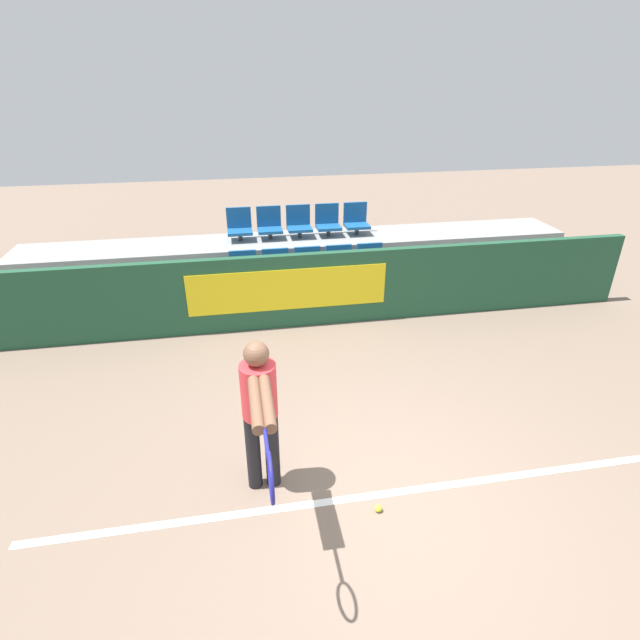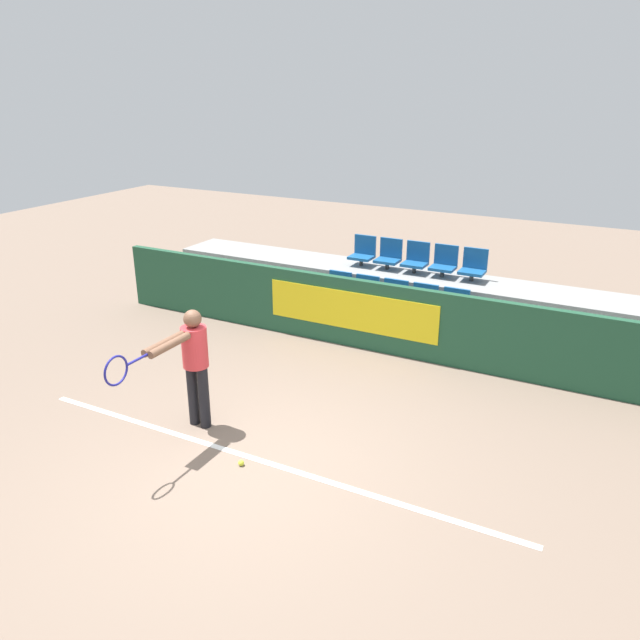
{
  "view_description": "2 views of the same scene",
  "coord_description": "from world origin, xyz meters",
  "px_view_note": "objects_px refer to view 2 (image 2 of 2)",
  "views": [
    {
      "loc": [
        -1.13,
        -3.02,
        3.47
      ],
      "look_at": [
        -0.21,
        2.12,
        0.82
      ],
      "focal_mm": 28.0,
      "sensor_mm": 36.0,
      "label": 1
    },
    {
      "loc": [
        3.43,
        -4.82,
        3.97
      ],
      "look_at": [
        0.03,
        1.67,
        1.17
      ],
      "focal_mm": 35.0,
      "sensor_mm": 36.0,
      "label": 2
    }
  ],
  "objects_px": {
    "stadium_chair_2": "(394,298)",
    "stadium_chair_5": "(363,252)",
    "tennis_ball": "(241,463)",
    "stadium_chair_6": "(389,256)",
    "stadium_chair_7": "(416,259)",
    "stadium_chair_1": "(365,294)",
    "stadium_chair_4": "(454,308)",
    "tennis_player": "(191,358)",
    "stadium_chair_3": "(423,303)",
    "stadium_chair_8": "(444,263)",
    "stadium_chair_0": "(338,289)",
    "stadium_chair_9": "(473,267)"
  },
  "relations": [
    {
      "from": "stadium_chair_1",
      "to": "stadium_chair_2",
      "type": "relative_size",
      "value": 1.0
    },
    {
      "from": "stadium_chair_2",
      "to": "stadium_chair_9",
      "type": "distance_m",
      "value": 1.51
    },
    {
      "from": "stadium_chair_0",
      "to": "stadium_chair_4",
      "type": "height_order",
      "value": "same"
    },
    {
      "from": "stadium_chair_4",
      "to": "stadium_chair_6",
      "type": "relative_size",
      "value": 1.0
    },
    {
      "from": "stadium_chair_4",
      "to": "stadium_chair_3",
      "type": "bearing_deg",
      "value": 180.0
    },
    {
      "from": "stadium_chair_7",
      "to": "stadium_chair_1",
      "type": "bearing_deg",
      "value": -116.38
    },
    {
      "from": "stadium_chair_3",
      "to": "stadium_chair_9",
      "type": "bearing_deg",
      "value": 63.62
    },
    {
      "from": "stadium_chair_7",
      "to": "tennis_ball",
      "type": "distance_m",
      "value": 5.48
    },
    {
      "from": "stadium_chair_8",
      "to": "tennis_ball",
      "type": "distance_m",
      "value": 5.51
    },
    {
      "from": "stadium_chair_1",
      "to": "stadium_chair_5",
      "type": "height_order",
      "value": "stadium_chair_5"
    },
    {
      "from": "stadium_chair_4",
      "to": "stadium_chair_1",
      "type": "bearing_deg",
      "value": 180.0
    },
    {
      "from": "stadium_chair_4",
      "to": "stadium_chair_8",
      "type": "distance_m",
      "value": 1.22
    },
    {
      "from": "stadium_chair_4",
      "to": "tennis_ball",
      "type": "relative_size",
      "value": 8.05
    },
    {
      "from": "stadium_chair_1",
      "to": "tennis_player",
      "type": "relative_size",
      "value": 0.34
    },
    {
      "from": "stadium_chair_4",
      "to": "stadium_chair_7",
      "type": "bearing_deg",
      "value": 134.77
    },
    {
      "from": "stadium_chair_5",
      "to": "tennis_ball",
      "type": "distance_m",
      "value": 5.56
    },
    {
      "from": "stadium_chair_4",
      "to": "stadium_chair_7",
      "type": "xyz_separation_m",
      "value": [
        -1.02,
        1.03,
        0.42
      ]
    },
    {
      "from": "tennis_ball",
      "to": "stadium_chair_0",
      "type": "bearing_deg",
      "value": 102.27
    },
    {
      "from": "stadium_chair_9",
      "to": "tennis_ball",
      "type": "distance_m",
      "value": 5.59
    },
    {
      "from": "stadium_chair_1",
      "to": "stadium_chair_5",
      "type": "xyz_separation_m",
      "value": [
        -0.51,
        1.03,
        0.42
      ]
    },
    {
      "from": "stadium_chair_4",
      "to": "stadium_chair_5",
      "type": "distance_m",
      "value": 2.32
    },
    {
      "from": "stadium_chair_1",
      "to": "stadium_chair_4",
      "type": "bearing_deg",
      "value": 0.0
    },
    {
      "from": "tennis_ball",
      "to": "stadium_chair_4",
      "type": "bearing_deg",
      "value": 75.94
    },
    {
      "from": "stadium_chair_0",
      "to": "stadium_chair_3",
      "type": "height_order",
      "value": "same"
    },
    {
      "from": "stadium_chair_4",
      "to": "tennis_player",
      "type": "xyz_separation_m",
      "value": [
        -2.04,
        -3.93,
        0.28
      ]
    },
    {
      "from": "stadium_chair_7",
      "to": "tennis_player",
      "type": "relative_size",
      "value": 0.34
    },
    {
      "from": "stadium_chair_5",
      "to": "tennis_ball",
      "type": "relative_size",
      "value": 8.05
    },
    {
      "from": "stadium_chair_6",
      "to": "stadium_chair_4",
      "type": "bearing_deg",
      "value": -33.91
    },
    {
      "from": "stadium_chair_0",
      "to": "stadium_chair_8",
      "type": "height_order",
      "value": "stadium_chair_8"
    },
    {
      "from": "stadium_chair_3",
      "to": "tennis_player",
      "type": "relative_size",
      "value": 0.34
    },
    {
      "from": "stadium_chair_0",
      "to": "stadium_chair_4",
      "type": "xyz_separation_m",
      "value": [
        2.04,
        0.0,
        0.0
      ]
    },
    {
      "from": "stadium_chair_1",
      "to": "stadium_chair_8",
      "type": "relative_size",
      "value": 1.0
    },
    {
      "from": "stadium_chair_1",
      "to": "stadium_chair_8",
      "type": "height_order",
      "value": "stadium_chair_8"
    },
    {
      "from": "stadium_chair_1",
      "to": "stadium_chair_7",
      "type": "height_order",
      "value": "stadium_chair_7"
    },
    {
      "from": "stadium_chair_3",
      "to": "stadium_chair_6",
      "type": "distance_m",
      "value": 1.51
    },
    {
      "from": "stadium_chair_6",
      "to": "tennis_player",
      "type": "bearing_deg",
      "value": -95.92
    },
    {
      "from": "tennis_player",
      "to": "stadium_chair_2",
      "type": "bearing_deg",
      "value": 75.38
    },
    {
      "from": "stadium_chair_5",
      "to": "tennis_ball",
      "type": "bearing_deg",
      "value": -80.02
    },
    {
      "from": "stadium_chair_6",
      "to": "stadium_chair_7",
      "type": "relative_size",
      "value": 1.0
    },
    {
      "from": "stadium_chair_4",
      "to": "stadium_chair_5",
      "type": "relative_size",
      "value": 1.0
    },
    {
      "from": "stadium_chair_0",
      "to": "stadium_chair_1",
      "type": "bearing_deg",
      "value": 0.0
    },
    {
      "from": "stadium_chair_2",
      "to": "stadium_chair_5",
      "type": "xyz_separation_m",
      "value": [
        -1.02,
        1.03,
        0.42
      ]
    },
    {
      "from": "tennis_player",
      "to": "stadium_chair_6",
      "type": "bearing_deg",
      "value": 84.05
    },
    {
      "from": "stadium_chair_0",
      "to": "stadium_chair_8",
      "type": "xyz_separation_m",
      "value": [
        1.53,
        1.03,
        0.42
      ]
    },
    {
      "from": "stadium_chair_3",
      "to": "tennis_ball",
      "type": "bearing_deg",
      "value": -97.6
    },
    {
      "from": "stadium_chair_1",
      "to": "stadium_chair_9",
      "type": "distance_m",
      "value": 1.89
    },
    {
      "from": "stadium_chair_3",
      "to": "stadium_chair_8",
      "type": "height_order",
      "value": "stadium_chair_8"
    },
    {
      "from": "stadium_chair_1",
      "to": "stadium_chair_5",
      "type": "relative_size",
      "value": 1.0
    },
    {
      "from": "stadium_chair_6",
      "to": "stadium_chair_7",
      "type": "xyz_separation_m",
      "value": [
        0.51,
        0.0,
        0.0
      ]
    },
    {
      "from": "stadium_chair_2",
      "to": "stadium_chair_3",
      "type": "bearing_deg",
      "value": 0.0
    }
  ]
}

